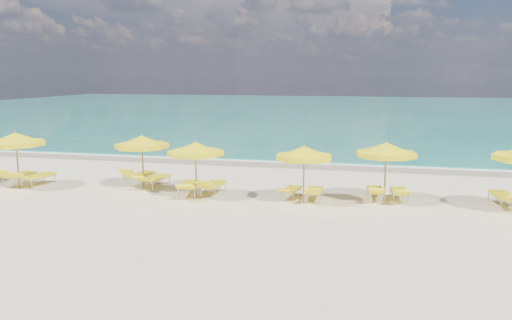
# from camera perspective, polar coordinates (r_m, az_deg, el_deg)

# --- Properties ---
(ground_plane) EXTENTS (120.00, 120.00, 0.00)m
(ground_plane) POSITION_cam_1_polar(r_m,az_deg,el_deg) (19.47, -0.99, -4.22)
(ground_plane) COLOR beige
(ocean) EXTENTS (120.00, 80.00, 0.30)m
(ocean) POSITION_cam_1_polar(r_m,az_deg,el_deg) (66.66, 8.99, 5.63)
(ocean) COLOR #14705F
(ocean) RESTS_ON ground
(wet_sand_band) EXTENTS (120.00, 2.60, 0.01)m
(wet_sand_band) POSITION_cam_1_polar(r_m,az_deg,el_deg) (26.55, 2.84, -0.44)
(wet_sand_band) COLOR tan
(wet_sand_band) RESTS_ON ground
(foam_line) EXTENTS (120.00, 1.20, 0.03)m
(foam_line) POSITION_cam_1_polar(r_m,az_deg,el_deg) (27.33, 3.13, -0.15)
(foam_line) COLOR white
(foam_line) RESTS_ON ground
(whitecap_near) EXTENTS (14.00, 0.36, 0.05)m
(whitecap_near) POSITION_cam_1_polar(r_m,az_deg,el_deg) (37.17, -3.69, 2.50)
(whitecap_near) COLOR white
(whitecap_near) RESTS_ON ground
(whitecap_far) EXTENTS (18.00, 0.30, 0.05)m
(whitecap_far) POSITION_cam_1_polar(r_m,az_deg,el_deg) (42.74, 17.47, 3.02)
(whitecap_far) COLOR white
(whitecap_far) RESTS_ON ground
(umbrella_1) EXTENTS (3.02, 3.02, 2.38)m
(umbrella_1) POSITION_cam_1_polar(r_m,az_deg,el_deg) (22.95, -25.77, 2.10)
(umbrella_1) COLOR #A27D51
(umbrella_1) RESTS_ON ground
(umbrella_2) EXTENTS (2.85, 2.85, 2.26)m
(umbrella_2) POSITION_cam_1_polar(r_m,az_deg,el_deg) (21.14, -12.90, 1.98)
(umbrella_2) COLOR #A27D51
(umbrella_2) RESTS_ON ground
(umbrella_3) EXTENTS (2.69, 2.69, 2.21)m
(umbrella_3) POSITION_cam_1_polar(r_m,az_deg,el_deg) (19.14, -6.93, 1.22)
(umbrella_3) COLOR #A27D51
(umbrella_3) RESTS_ON ground
(umbrella_4) EXTENTS (2.73, 2.73, 2.17)m
(umbrella_4) POSITION_cam_1_polar(r_m,az_deg,el_deg) (18.32, 5.51, 0.76)
(umbrella_4) COLOR #A27D51
(umbrella_4) RESTS_ON ground
(umbrella_5) EXTENTS (2.74, 2.74, 2.28)m
(umbrella_5) POSITION_cam_1_polar(r_m,az_deg,el_deg) (19.01, 14.66, 1.10)
(umbrella_5) COLOR #A27D51
(umbrella_5) RESTS_ON ground
(lounger_1_left) EXTENTS (0.71, 1.93, 0.88)m
(lounger_1_left) POSITION_cam_1_polar(r_m,az_deg,el_deg) (23.92, -25.51, -1.96)
(lounger_1_left) COLOR #A5A8AD
(lounger_1_left) RESTS_ON ground
(lounger_1_right) EXTENTS (0.97, 2.08, 0.81)m
(lounger_1_right) POSITION_cam_1_polar(r_m,az_deg,el_deg) (23.31, -23.71, -2.11)
(lounger_1_right) COLOR #A5A8AD
(lounger_1_right) RESTS_ON ground
(lounger_2_left) EXTENTS (0.93, 2.02, 0.91)m
(lounger_2_left) POSITION_cam_1_polar(r_m,az_deg,el_deg) (22.12, -13.06, -2.12)
(lounger_2_left) COLOR #A5A8AD
(lounger_2_left) RESTS_ON ground
(lounger_2_right) EXTENTS (0.96, 2.04, 0.74)m
(lounger_2_right) POSITION_cam_1_polar(r_m,az_deg,el_deg) (21.42, -11.49, -2.48)
(lounger_2_right) COLOR #A5A8AD
(lounger_2_right) RESTS_ON ground
(lounger_3_left) EXTENTS (1.06, 2.17, 0.74)m
(lounger_3_left) POSITION_cam_1_polar(r_m,az_deg,el_deg) (19.80, -7.63, -3.35)
(lounger_3_left) COLOR #A5A8AD
(lounger_3_left) RESTS_ON ground
(lounger_3_right) EXTENTS (0.71, 1.97, 0.80)m
(lounger_3_right) POSITION_cam_1_polar(r_m,az_deg,el_deg) (19.82, -4.95, -3.30)
(lounger_3_right) COLOR #A5A8AD
(lounger_3_right) RESTS_ON ground
(lounger_4_left) EXTENTS (0.76, 1.72, 0.60)m
(lounger_4_left) POSITION_cam_1_polar(r_m,az_deg,el_deg) (19.27, 4.02, -3.80)
(lounger_4_left) COLOR #A5A8AD
(lounger_4_left) RESTS_ON ground
(lounger_4_right) EXTENTS (0.63, 1.78, 0.72)m
(lounger_4_right) POSITION_cam_1_polar(r_m,az_deg,el_deg) (19.01, 6.65, -3.97)
(lounger_4_right) COLOR #A5A8AD
(lounger_4_right) RESTS_ON ground
(lounger_5_left) EXTENTS (0.67, 1.80, 0.69)m
(lounger_5_left) POSITION_cam_1_polar(r_m,az_deg,el_deg) (19.52, 13.39, -3.81)
(lounger_5_left) COLOR #A5A8AD
(lounger_5_left) RESTS_ON ground
(lounger_5_right) EXTENTS (0.67, 1.77, 0.67)m
(lounger_5_right) POSITION_cam_1_polar(r_m,az_deg,el_deg) (19.58, 16.04, -3.90)
(lounger_5_right) COLOR #A5A8AD
(lounger_5_right) RESTS_ON ground
(lounger_6_left) EXTENTS (0.85, 2.08, 0.75)m
(lounger_6_left) POSITION_cam_1_polar(r_m,az_deg,el_deg) (20.02, 26.43, -4.17)
(lounger_6_left) COLOR #A5A8AD
(lounger_6_left) RESTS_ON ground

